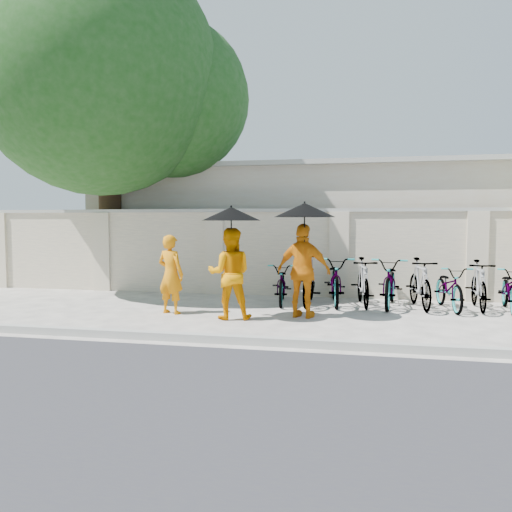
# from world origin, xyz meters

# --- Properties ---
(ground) EXTENTS (80.00, 80.00, 0.00)m
(ground) POSITION_xyz_m (0.00, 0.00, 0.00)
(ground) COLOR beige
(kerb) EXTENTS (40.00, 0.16, 0.12)m
(kerb) POSITION_xyz_m (0.00, -1.70, 0.06)
(kerb) COLOR #989891
(kerb) RESTS_ON ground
(compound_wall) EXTENTS (20.00, 0.30, 2.00)m
(compound_wall) POSITION_xyz_m (1.00, 3.20, 1.00)
(compound_wall) COLOR beige
(compound_wall) RESTS_ON ground
(building_behind) EXTENTS (14.00, 6.00, 3.20)m
(building_behind) POSITION_xyz_m (2.00, 7.00, 1.60)
(building_behind) COLOR #B8B4A6
(building_behind) RESTS_ON ground
(shade_tree) EXTENTS (6.70, 6.20, 8.20)m
(shade_tree) POSITION_xyz_m (-3.66, 2.97, 5.10)
(shade_tree) COLOR #452E19
(shade_tree) RESTS_ON ground
(monk_left) EXTENTS (0.64, 0.51, 1.52)m
(monk_left) POSITION_xyz_m (-1.10, 0.38, 0.76)
(monk_left) COLOR orange
(monk_left) RESTS_ON ground
(monk_center) EXTENTS (0.92, 0.78, 1.66)m
(monk_center) POSITION_xyz_m (0.15, 0.10, 0.83)
(monk_center) COLOR orange
(monk_center) RESTS_ON ground
(parasol_center) EXTENTS (1.06, 1.06, 1.10)m
(parasol_center) POSITION_xyz_m (0.20, 0.02, 1.91)
(parasol_center) COLOR black
(parasol_center) RESTS_ON ground
(monk_right) EXTENTS (1.09, 0.67, 1.74)m
(monk_right) POSITION_xyz_m (1.46, 0.48, 0.87)
(monk_right) COLOR orange
(monk_right) RESTS_ON ground
(parasol_right) EXTENTS (1.11, 1.11, 1.13)m
(parasol_right) POSITION_xyz_m (1.48, 0.40, 1.98)
(parasol_right) COLOR black
(parasol_right) RESTS_ON ground
(bike_0) EXTENTS (0.78, 1.75, 0.89)m
(bike_0) POSITION_xyz_m (0.84, 1.94, 0.44)
(bike_0) COLOR #9D9EAD
(bike_0) RESTS_ON ground
(bike_1) EXTENTS (0.56, 1.92, 1.15)m
(bike_1) POSITION_xyz_m (1.41, 1.94, 0.58)
(bike_1) COLOR #9D9EAD
(bike_1) RESTS_ON ground
(bike_2) EXTENTS (0.86, 2.03, 1.04)m
(bike_2) POSITION_xyz_m (1.98, 2.12, 0.52)
(bike_2) COLOR #9D9EAD
(bike_2) RESTS_ON ground
(bike_3) EXTENTS (0.67, 1.74, 1.02)m
(bike_3) POSITION_xyz_m (2.55, 1.96, 0.51)
(bike_3) COLOR #9D9EAD
(bike_3) RESTS_ON ground
(bike_4) EXTENTS (0.93, 2.05, 1.04)m
(bike_4) POSITION_xyz_m (3.11, 2.02, 0.52)
(bike_4) COLOR #9D9EAD
(bike_4) RESTS_ON ground
(bike_5) EXTENTS (0.69, 1.76, 1.03)m
(bike_5) POSITION_xyz_m (3.68, 1.93, 0.52)
(bike_5) COLOR #9D9EAD
(bike_5) RESTS_ON ground
(bike_6) EXTENTS (0.79, 1.76, 0.89)m
(bike_6) POSITION_xyz_m (4.25, 1.89, 0.45)
(bike_6) COLOR #9D9EAD
(bike_6) RESTS_ON ground
(bike_7) EXTENTS (0.57, 1.69, 1.00)m
(bike_7) POSITION_xyz_m (4.82, 1.98, 0.50)
(bike_7) COLOR #9D9EAD
(bike_7) RESTS_ON ground
(bike_8) EXTENTS (0.80, 1.76, 0.89)m
(bike_8) POSITION_xyz_m (5.38, 1.91, 0.45)
(bike_8) COLOR #9D9EAD
(bike_8) RESTS_ON ground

